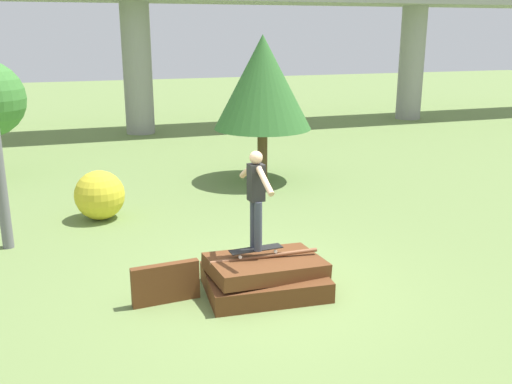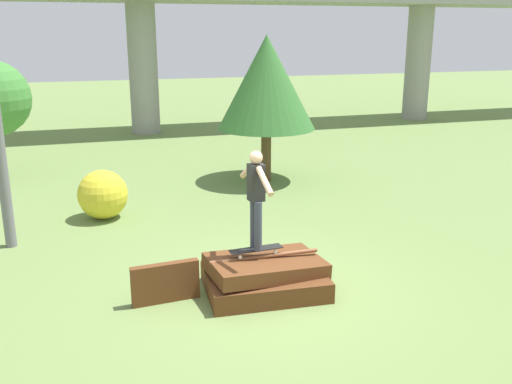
% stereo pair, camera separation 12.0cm
% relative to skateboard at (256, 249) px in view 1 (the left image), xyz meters
% --- Properties ---
extents(ground_plane, '(80.00, 80.00, 0.00)m').
position_rel_skateboard_xyz_m(ground_plane, '(0.12, -0.06, -0.68)').
color(ground_plane, olive).
extents(scrap_pile, '(1.89, 1.48, 0.61)m').
position_rel_skateboard_xyz_m(scrap_pile, '(0.12, -0.07, -0.43)').
color(scrap_pile, '#5B3319').
rests_on(scrap_pile, ground_plane).
extents(scrap_plank_loose, '(1.02, 0.21, 0.61)m').
position_rel_skateboard_xyz_m(scrap_plank_loose, '(-1.40, 0.04, -0.38)').
color(scrap_plank_loose, '#5B3319').
rests_on(scrap_plank_loose, ground_plane).
extents(skateboard, '(0.84, 0.26, 0.09)m').
position_rel_skateboard_xyz_m(skateboard, '(0.00, 0.00, 0.00)').
color(skateboard, black).
rests_on(skateboard, scrap_pile).
extents(skater, '(0.23, 1.20, 1.53)m').
position_rel_skateboard_xyz_m(skater, '(0.00, 0.00, 0.89)').
color(skater, '#383D4C').
rests_on(skater, skateboard).
extents(highway_overpass, '(44.00, 3.27, 5.53)m').
position_rel_skateboard_xyz_m(highway_overpass, '(0.12, 14.80, 4.08)').
color(highway_overpass, gray).
rests_on(highway_overpass, ground_plane).
extents(tree_behind_left, '(2.56, 2.56, 3.81)m').
position_rel_skateboard_xyz_m(tree_behind_left, '(2.29, 6.38, 1.92)').
color(tree_behind_left, brown).
rests_on(tree_behind_left, ground_plane).
extents(bush_yellow_flowering, '(1.06, 1.06, 1.06)m').
position_rel_skateboard_xyz_m(bush_yellow_flowering, '(-2.06, 4.37, -0.15)').
color(bush_yellow_flowering, gold).
rests_on(bush_yellow_flowering, ground_plane).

